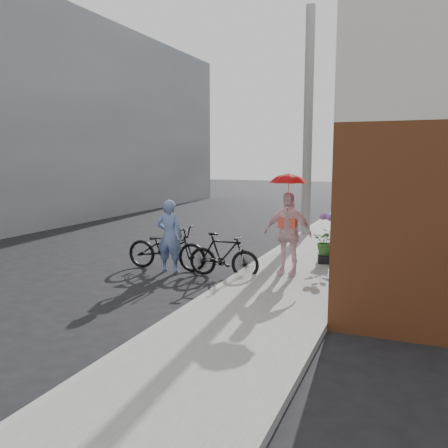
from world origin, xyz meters
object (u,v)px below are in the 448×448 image
Objects in this scene: utility_pole at (308,125)px; bike_left at (167,248)px; bike_right at (224,255)px; planter at (326,259)px; officer at (170,236)px; kimono_woman at (288,233)px.

utility_pole is 3.69× the size of bike_left.
bike_left is at bearing 83.30° from bike_right.
bike_left reaches higher than bike_right.
bike_left is 3.64m from planter.
utility_pole is 4.49× the size of bike_right.
officer is 1.03× the size of bike_right.
kimono_woman is (0.80, -5.36, -2.53)m from utility_pole.
planter is at bearing -71.26° from utility_pole.
officer is at bearing -138.05° from bike_left.
officer is at bearing -169.41° from kimono_woman.
utility_pole is 5.98m from kimono_woman.
bike_right is at bearing -164.90° from kimono_woman.
utility_pole is 4.35× the size of officer.
utility_pole is 6.57m from bike_left.
planter is at bearing 70.75° from kimono_woman.
bike_right is (1.26, 0.06, -0.34)m from officer.
utility_pole is at bearing -22.48° from bike_left.
officer is (-1.76, -5.70, -2.69)m from utility_pole.
planter is (1.36, -4.01, -3.29)m from utility_pole.
officer is 1.30m from bike_right.
kimono_woman is (2.74, 0.15, 0.48)m from bike_left.
officer reaches higher than bike_right.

